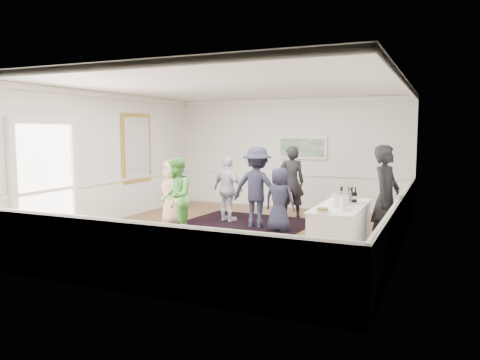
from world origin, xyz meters
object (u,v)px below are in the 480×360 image
at_px(ice_bucket, 345,198).
at_px(serving_table, 341,228).
at_px(nut_bowl, 322,211).
at_px(guest_dark_a, 257,187).
at_px(guest_dark_b, 291,182).
at_px(guest_navy, 279,199).
at_px(guest_green, 176,196).
at_px(guest_tan, 171,193).
at_px(guest_lilac, 228,189).
at_px(bartender, 386,198).

bearing_deg(ice_bucket, serving_table, -105.95).
bearing_deg(serving_table, ice_bucket, 74.05).
bearing_deg(nut_bowl, guest_dark_a, 131.91).
height_order(guest_dark_b, guest_navy, guest_dark_b).
xyz_separation_m(guest_dark_b, ice_bucket, (1.95, -2.82, 0.06)).
relative_size(serving_table, guest_dark_a, 1.15).
relative_size(serving_table, guest_green, 1.28).
distance_m(guest_tan, guest_dark_a, 2.06).
relative_size(serving_table, guest_tan, 1.39).
distance_m(serving_table, guest_lilac, 3.72).
relative_size(guest_tan, nut_bowl, 6.35).
bearing_deg(guest_dark_a, guest_tan, 19.44).
distance_m(guest_lilac, guest_dark_b, 1.71).
distance_m(bartender, guest_dark_b, 3.60).
distance_m(guest_green, guest_lilac, 1.89).
bearing_deg(guest_lilac, nut_bowl, 156.98).
height_order(serving_table, guest_dark_b, guest_dark_b).
xyz_separation_m(ice_bucket, nut_bowl, (-0.17, -1.07, -0.08)).
distance_m(serving_table, bartender, 1.06).
bearing_deg(guest_lilac, guest_dark_b, -120.65).
bearing_deg(guest_green, guest_lilac, 140.95).
bearing_deg(bartender, guest_lilac, 86.16).
height_order(bartender, guest_green, bartender).
relative_size(bartender, ice_bucket, 7.69).
relative_size(guest_tan, guest_lilac, 0.97).
height_order(guest_lilac, nut_bowl, guest_lilac).
bearing_deg(guest_tan, guest_dark_a, 60.51).
xyz_separation_m(guest_navy, ice_bucket, (1.68, -1.10, 0.27)).
bearing_deg(guest_lilac, bartender, -179.66).
relative_size(serving_table, guest_dark_b, 1.16).
distance_m(guest_lilac, nut_bowl, 4.15).
bearing_deg(guest_tan, guest_green, -9.39).
height_order(bartender, nut_bowl, bartender).
bearing_deg(ice_bucket, guest_tan, 170.82).
bearing_deg(guest_dark_a, serving_table, 149.13).
distance_m(guest_green, guest_dark_b, 3.40).
bearing_deg(serving_table, guest_navy, 142.77).
xyz_separation_m(guest_lilac, guest_navy, (1.57, -0.61, -0.08)).
distance_m(bartender, guest_tan, 4.97).
height_order(serving_table, guest_dark_a, guest_dark_a).
bearing_deg(guest_tan, bartender, 39.29).
height_order(guest_lilac, guest_dark_a, guest_dark_a).
bearing_deg(guest_lilac, serving_table, 169.01).
relative_size(serving_table, nut_bowl, 8.84).
bearing_deg(bartender, nut_bowl, 163.97).
bearing_deg(guest_tan, serving_table, 31.75).
bearing_deg(guest_dark_a, guest_dark_b, -101.53).
bearing_deg(guest_dark_b, guest_lilac, 16.70).
bearing_deg(guest_lilac, guest_dark_a, 175.79).
relative_size(guest_green, guest_dark_a, 0.90).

